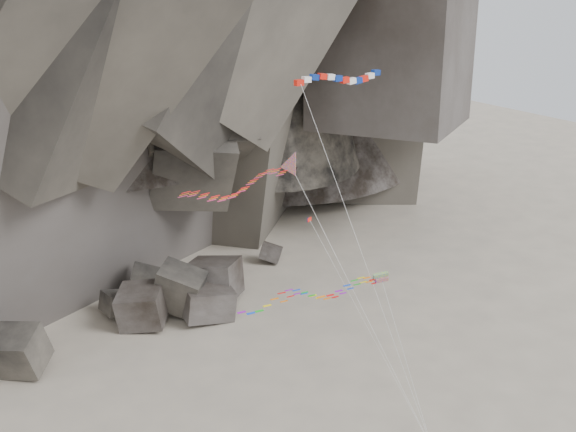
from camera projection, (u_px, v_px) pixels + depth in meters
boulder_field at (97, 319)px, 81.80m from camera, size 57.88×15.31×7.78m
delta_kite at (234, 186)px, 51.82m from camera, size 18.90×9.81×25.66m
banner_kite at (341, 82)px, 55.37m from camera, size 8.07×9.24×31.17m
parafoil_kite at (308, 294)px, 54.36m from camera, size 16.06×5.18×16.11m
pennant_kite at (344, 284)px, 57.03m from camera, size 8.25×7.26×20.53m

